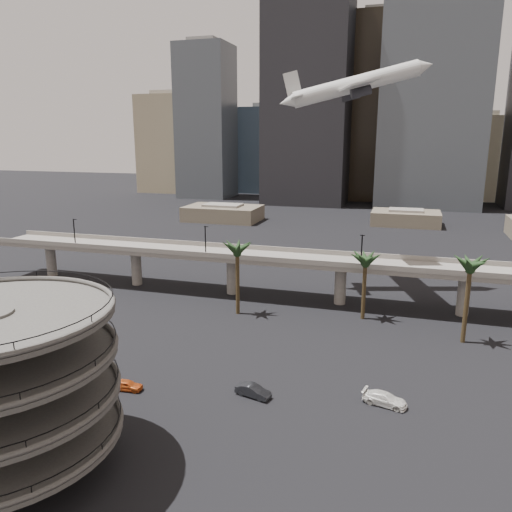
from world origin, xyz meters
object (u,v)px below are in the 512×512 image
(airborne_jet, at_px, (355,85))
(car_c, at_px, (385,399))
(car_a, at_px, (127,385))
(overpass, at_px, (285,263))
(car_b, at_px, (253,391))

(airborne_jet, height_order, car_c, airborne_jet)
(airborne_jet, xyz_separation_m, car_a, (-21.09, -53.97, -40.57))
(car_a, bearing_deg, car_c, -84.69)
(overpass, height_order, car_c, overpass)
(airborne_jet, height_order, car_a, airborne_jet)
(overpass, distance_m, car_c, 42.25)
(car_c, bearing_deg, car_a, 112.78)
(overpass, bearing_deg, car_b, -81.87)
(airborne_jet, xyz_separation_m, car_b, (-5.28, -50.83, -40.50))
(overpass, height_order, airborne_jet, airborne_jet)
(overpass, xyz_separation_m, car_b, (5.52, -38.64, -6.59))
(overpass, bearing_deg, car_c, -59.42)
(overpass, relative_size, car_a, 32.54)
(car_a, distance_m, car_c, 32.07)
(car_c, bearing_deg, car_b, 112.05)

